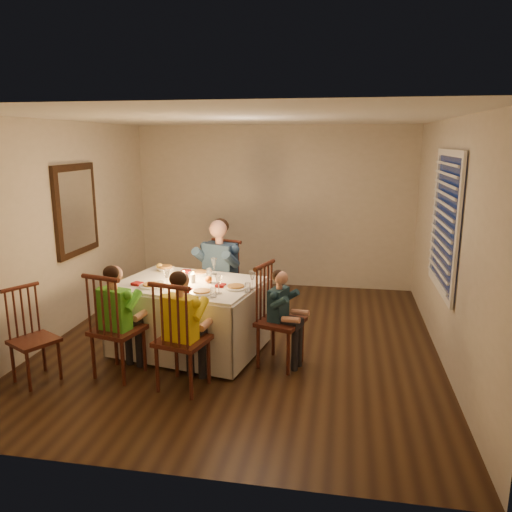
% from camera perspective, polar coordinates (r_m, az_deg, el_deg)
% --- Properties ---
extents(ground, '(5.00, 5.00, 0.00)m').
position_cam_1_polar(ground, '(6.09, -1.49, -9.74)').
color(ground, black).
rests_on(ground, ground).
extents(wall_left, '(0.02, 5.00, 2.60)m').
position_cam_1_polar(wall_left, '(6.54, -21.27, 2.85)').
color(wall_left, beige).
rests_on(wall_left, ground).
extents(wall_right, '(0.02, 5.00, 2.60)m').
position_cam_1_polar(wall_right, '(5.71, 21.15, 1.47)').
color(wall_right, beige).
rests_on(wall_right, ground).
extents(wall_back, '(4.50, 0.02, 2.60)m').
position_cam_1_polar(wall_back, '(8.15, 2.00, 5.60)').
color(wall_back, beige).
rests_on(wall_back, ground).
extents(ceiling, '(5.00, 5.00, 0.00)m').
position_cam_1_polar(ceiling, '(5.62, -1.65, 15.50)').
color(ceiling, white).
rests_on(ceiling, wall_back).
extents(dining_table, '(1.74, 1.40, 0.78)m').
position_cam_1_polar(dining_table, '(5.71, -7.66, -5.23)').
color(dining_table, silver).
rests_on(dining_table, ground).
extents(chair_adult, '(0.56, 0.55, 1.11)m').
position_cam_1_polar(chair_adult, '(6.64, -4.14, -7.79)').
color(chair_adult, '#3A180F').
rests_on(chair_adult, ground).
extents(chair_near_left, '(0.55, 0.53, 1.11)m').
position_cam_1_polar(chair_near_left, '(5.49, -15.20, -12.92)').
color(chair_near_left, '#3A180F').
rests_on(chair_near_left, ground).
extents(chair_near_right, '(0.54, 0.52, 1.11)m').
position_cam_1_polar(chair_near_right, '(5.11, -8.22, -14.62)').
color(chair_near_right, '#3A180F').
rests_on(chair_near_right, ground).
extents(chair_end, '(0.55, 0.56, 1.11)m').
position_cam_1_polar(chair_end, '(5.52, 2.78, -12.26)').
color(chair_end, '#3A180F').
rests_on(chair_end, ground).
extents(chair_extra, '(0.52, 0.53, 0.97)m').
position_cam_1_polar(chair_extra, '(5.63, -23.61, -12.91)').
color(chair_extra, '#3A180F').
rests_on(chair_extra, ground).
extents(adult, '(0.66, 0.63, 1.40)m').
position_cam_1_polar(adult, '(6.64, -4.14, -7.79)').
color(adult, navy).
rests_on(adult, ground).
extents(child_green, '(0.49, 0.46, 1.17)m').
position_cam_1_polar(child_green, '(5.49, -15.20, -12.92)').
color(child_green, green).
rests_on(child_green, ground).
extents(child_yellow, '(0.50, 0.47, 1.19)m').
position_cam_1_polar(child_yellow, '(5.11, -8.22, -14.62)').
color(child_yellow, yellow).
rests_on(child_yellow, ground).
extents(child_teal, '(0.40, 0.42, 1.05)m').
position_cam_1_polar(child_teal, '(5.52, 2.78, -12.26)').
color(child_teal, '#1A3442').
rests_on(child_teal, ground).
extents(setting_adult, '(0.30, 0.30, 0.02)m').
position_cam_1_polar(setting_adult, '(5.96, -6.50, -1.96)').
color(setting_adult, white).
rests_on(setting_adult, dining_table).
extents(setting_green, '(0.30, 0.30, 0.02)m').
position_cam_1_polar(setting_green, '(5.54, -11.88, -3.34)').
color(setting_green, white).
rests_on(setting_green, dining_table).
extents(setting_yellow, '(0.30, 0.30, 0.02)m').
position_cam_1_polar(setting_yellow, '(5.21, -6.20, -4.17)').
color(setting_yellow, white).
rests_on(setting_yellow, dining_table).
extents(setting_teal, '(0.30, 0.30, 0.02)m').
position_cam_1_polar(setting_teal, '(5.36, -2.32, -3.62)').
color(setting_teal, white).
rests_on(setting_teal, dining_table).
extents(candle_left, '(0.06, 0.06, 0.10)m').
position_cam_1_polar(candle_left, '(5.65, -8.27, -2.43)').
color(candle_left, white).
rests_on(candle_left, dining_table).
extents(candle_right, '(0.06, 0.06, 0.10)m').
position_cam_1_polar(candle_right, '(5.60, -7.20, -2.56)').
color(candle_right, white).
rests_on(candle_right, dining_table).
extents(squash, '(0.09, 0.09, 0.09)m').
position_cam_1_polar(squash, '(6.18, -10.94, -1.25)').
color(squash, gold).
rests_on(squash, dining_table).
extents(orange_fruit, '(0.08, 0.08, 0.08)m').
position_cam_1_polar(orange_fruit, '(5.57, -5.42, -2.69)').
color(orange_fruit, orange).
rests_on(orange_fruit, dining_table).
extents(serving_bowl, '(0.27, 0.27, 0.05)m').
position_cam_1_polar(serving_bowl, '(6.14, -10.28, -1.51)').
color(serving_bowl, white).
rests_on(serving_bowl, dining_table).
extents(wall_mirror, '(0.06, 0.95, 1.15)m').
position_cam_1_polar(wall_mirror, '(6.75, -19.86, 4.98)').
color(wall_mirror, black).
rests_on(wall_mirror, wall_left).
extents(window_blinds, '(0.07, 1.34, 1.54)m').
position_cam_1_polar(window_blinds, '(5.76, 20.70, 3.63)').
color(window_blinds, '#0D1634').
rests_on(window_blinds, wall_right).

